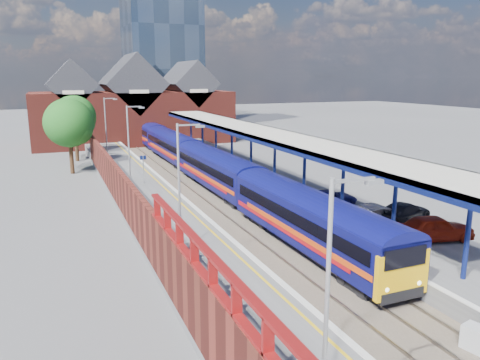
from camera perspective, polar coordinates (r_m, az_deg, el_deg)
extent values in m
plane|color=#5B5B5E|center=(49.70, -7.20, 0.43)|extent=(240.00, 240.00, 0.00)
cube|color=#473D33|center=(40.37, -3.47, -2.27)|extent=(6.00, 76.00, 0.06)
cube|color=slate|center=(39.71, -6.51, -2.44)|extent=(0.07, 76.00, 0.14)
cube|color=slate|center=(40.11, -4.53, -2.25)|extent=(0.07, 76.00, 0.14)
cube|color=slate|center=(40.59, -2.43, -2.04)|extent=(0.07, 76.00, 0.14)
cube|color=slate|center=(41.09, -0.54, -1.85)|extent=(0.07, 76.00, 0.14)
cube|color=#565659|center=(38.90, -11.18, -2.34)|extent=(5.00, 76.00, 1.00)
cube|color=#565659|center=(42.50, 4.20, -0.87)|extent=(6.00, 76.00, 1.00)
cube|color=silver|center=(39.26, -7.85, -1.29)|extent=(0.30, 76.00, 0.05)
cube|color=silver|center=(41.22, 0.66, -0.51)|extent=(0.30, 76.00, 0.05)
cube|color=yellow|center=(39.13, -8.70, -1.39)|extent=(0.14, 76.00, 0.01)
cube|color=#0C0E54|center=(28.29, 8.57, -4.92)|extent=(3.02, 16.04, 2.50)
cube|color=#0C0E54|center=(27.95, 8.65, -2.47)|extent=(3.02, 16.04, 0.60)
cube|color=#0C0E54|center=(42.93, -2.79, 1.20)|extent=(3.02, 16.04, 2.50)
cube|color=#0C0E54|center=(42.71, -2.80, 2.84)|extent=(3.02, 16.04, 0.60)
cube|color=#0C0E54|center=(58.63, -8.23, 4.13)|extent=(3.02, 16.04, 2.50)
cube|color=#0C0E54|center=(58.46, -8.27, 5.34)|extent=(3.02, 16.04, 0.60)
cube|color=#0C0E54|center=(74.72, -11.37, 5.79)|extent=(3.02, 16.04, 2.50)
cube|color=#0C0E54|center=(74.59, -11.41, 6.75)|extent=(3.02, 16.04, 0.60)
cube|color=black|center=(50.26, -7.49, 3.28)|extent=(0.04, 60.54, 0.70)
cube|color=#DA440E|center=(50.39, -7.48, 2.39)|extent=(0.03, 55.27, 0.30)
cube|color=#AB0B14|center=(50.43, -7.48, 2.11)|extent=(0.03, 55.27, 0.30)
cube|color=#F2B20C|center=(22.37, 19.12, -10.84)|extent=(2.82, 0.34, 2.10)
cube|color=black|center=(21.99, 19.45, -8.89)|extent=(2.30, 0.19, 0.90)
cube|color=black|center=(24.54, 15.26, -12.02)|extent=(2.00, 2.40, 0.60)
cube|color=black|center=(80.37, -12.10, 5.07)|extent=(2.00, 2.40, 0.60)
cylinder|color=#0E1853|center=(24.13, 25.99, -6.17)|extent=(0.24, 0.24, 4.20)
cylinder|color=#0E1853|center=(27.52, 18.29, -3.32)|extent=(0.24, 0.24, 4.20)
cylinder|color=#0E1853|center=(31.34, 12.40, -1.08)|extent=(0.24, 0.24, 4.20)
cylinder|color=#0E1853|center=(35.46, 7.84, 0.66)|extent=(0.24, 0.24, 4.20)
cylinder|color=#0E1853|center=(39.77, 4.24, 2.03)|extent=(0.24, 0.24, 4.20)
cylinder|color=#0E1853|center=(44.24, 1.36, 3.12)|extent=(0.24, 0.24, 4.20)
cylinder|color=#0E1853|center=(48.80, -1.00, 4.01)|extent=(0.24, 0.24, 4.20)
cylinder|color=#0E1853|center=(53.45, -2.95, 4.73)|extent=(0.24, 0.24, 4.20)
cylinder|color=#0E1853|center=(58.15, -4.59, 5.34)|extent=(0.24, 0.24, 4.20)
cylinder|color=#0E1853|center=(62.90, -5.99, 5.85)|extent=(0.24, 0.24, 4.20)
cube|color=beige|center=(43.22, 2.52, 5.91)|extent=(4.50, 52.00, 0.25)
cube|color=#0E1853|center=(42.39, -0.14, 5.58)|extent=(0.20, 52.00, 0.55)
cube|color=#0E1853|center=(44.18, 5.06, 5.82)|extent=(0.20, 52.00, 0.55)
cylinder|color=#A5A8AA|center=(12.26, 10.48, -15.96)|extent=(0.12, 0.12, 7.00)
cube|color=#A5A8AA|center=(11.40, 13.69, -0.01)|extent=(1.20, 0.08, 0.08)
cube|color=#A5A8AA|center=(11.78, 16.04, -0.24)|extent=(0.45, 0.18, 0.12)
cylinder|color=#A5A8AA|center=(24.45, -7.42, -1.33)|extent=(0.12, 0.12, 7.00)
cube|color=#A5A8AA|center=(24.03, -6.26, 6.69)|extent=(1.20, 0.08, 0.08)
cube|color=#A5A8AA|center=(24.22, -4.88, 6.53)|extent=(0.45, 0.18, 0.12)
cylinder|color=#A5A8AA|center=(39.87, -13.40, 3.79)|extent=(0.12, 0.12, 7.00)
cube|color=#A5A8AA|center=(39.61, -12.78, 8.72)|extent=(1.20, 0.08, 0.08)
cube|color=#A5A8AA|center=(39.72, -11.91, 8.62)|extent=(0.45, 0.18, 0.12)
cylinder|color=#A5A8AA|center=(55.62, -16.03, 6.02)|extent=(0.12, 0.12, 7.00)
cube|color=#A5A8AA|center=(55.43, -15.62, 9.56)|extent=(1.20, 0.08, 0.08)
cube|color=#A5A8AA|center=(55.51, -14.99, 9.49)|extent=(0.45, 0.18, 0.12)
cylinder|color=#A5A8AA|center=(42.44, -11.68, 1.30)|extent=(0.08, 0.08, 2.50)
cube|color=#0C194C|center=(42.25, -11.74, 2.69)|extent=(0.55, 0.06, 0.35)
cube|color=maroon|center=(32.28, -13.75, -2.04)|extent=(0.35, 50.00, 2.80)
cube|color=maroon|center=(15.66, -4.55, -8.11)|extent=(0.30, 15.00, 0.12)
cube|color=maroon|center=(16.02, -4.50, -11.29)|extent=(0.30, 15.00, 0.12)
cube|color=maroon|center=(11.66, 3.43, -18.48)|extent=(0.30, 0.12, 1.00)
cube|color=maroon|center=(13.27, -0.42, -14.39)|extent=(0.30, 0.12, 1.00)
cube|color=maroon|center=(14.97, -3.33, -11.16)|extent=(0.30, 0.12, 1.00)
cube|color=maroon|center=(16.73, -5.58, -8.58)|extent=(0.30, 0.12, 1.00)
cube|color=maroon|center=(18.54, -7.38, -6.49)|extent=(0.30, 0.12, 1.00)
cube|color=maroon|center=(20.39, -8.84, -4.77)|extent=(0.30, 0.12, 1.00)
cube|color=maroon|center=(22.27, -10.06, -3.33)|extent=(0.30, 0.12, 1.00)
cube|color=maroon|center=(76.28, -12.86, 7.44)|extent=(30.00, 12.00, 8.00)
cube|color=#232328|center=(75.08, -19.96, 10.92)|extent=(7.13, 12.00, 7.13)
cube|color=#232328|center=(76.03, -13.05, 11.35)|extent=(9.16, 12.00, 9.16)
cube|color=#232328|center=(78.02, -6.39, 11.61)|extent=(7.13, 12.00, 7.13)
cube|color=beige|center=(69.06, -19.65, 10.04)|extent=(2.80, 0.15, 0.50)
cube|color=beige|center=(70.09, -12.18, 10.50)|extent=(2.80, 0.15, 0.50)
cube|color=beige|center=(72.24, -5.02, 10.78)|extent=(2.80, 0.15, 0.50)
cube|color=#475F7B|center=(100.03, -9.62, 17.89)|extent=(14.00, 14.00, 40.00)
cylinder|color=#382314|center=(53.67, -19.87, 2.85)|extent=(0.44, 0.44, 4.00)
sphere|color=#155218|center=(53.24, -20.15, 6.56)|extent=(5.20, 5.20, 5.20)
sphere|color=#155218|center=(52.85, -19.20, 5.83)|extent=(3.20, 3.20, 3.20)
cylinder|color=#382314|center=(61.62, -19.31, 4.05)|extent=(0.44, 0.44, 4.00)
sphere|color=#155218|center=(61.25, -19.54, 7.29)|extent=(5.20, 5.20, 5.20)
sphere|color=#155218|center=(60.86, -18.71, 6.65)|extent=(3.20, 3.20, 3.20)
imported|color=maroon|center=(29.41, 22.69, -5.40)|extent=(4.71, 2.68, 1.51)
imported|color=#A9A8AD|center=(31.13, 16.59, -4.13)|extent=(4.14, 1.55, 1.35)
imported|color=black|center=(32.13, 19.30, -3.78)|extent=(5.11, 3.55, 1.37)
imported|color=navy|center=(35.38, 11.02, -2.08)|extent=(4.18, 2.62, 1.08)
cube|color=#ACAEB2|center=(20.91, 26.77, -16.90)|extent=(0.89, 1.04, 1.00)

